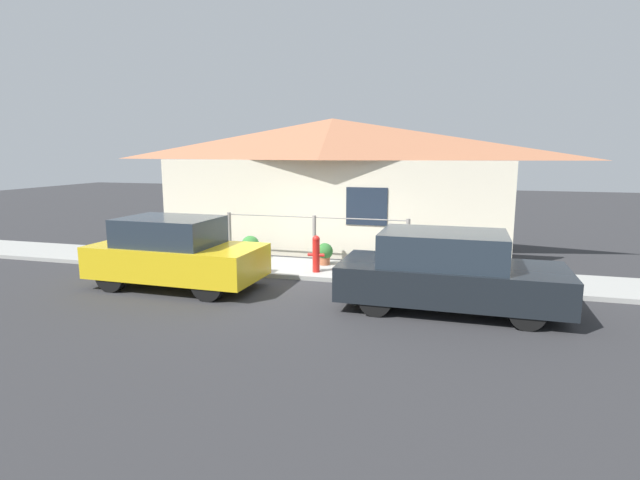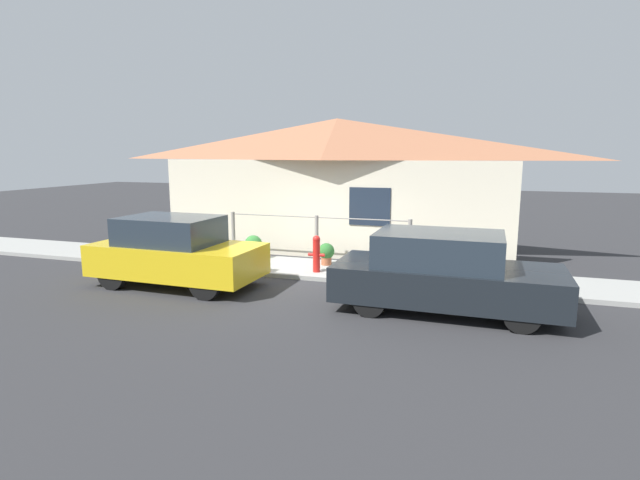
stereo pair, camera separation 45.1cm
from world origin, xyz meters
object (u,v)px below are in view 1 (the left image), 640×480
Objects in this scene: fire_hydrant at (316,253)px; car_right at (448,272)px; car_left at (175,253)px; potted_plant_near_hydrant at (325,253)px; potted_plant_by_fence at (250,246)px.

car_right is at bearing -29.78° from fire_hydrant.
car_left is 6.75× the size of potted_plant_near_hydrant.
car_right is 6.65× the size of potted_plant_by_fence.
potted_plant_near_hydrant is 0.89× the size of potted_plant_by_fence.
potted_plant_by_fence is at bearing 155.58° from fire_hydrant.
car_left is at bearing -179.33° from car_right.
car_right is 3.97m from potted_plant_near_hydrant.
car_right is at bearing 1.33° from car_left.
fire_hydrant is at bearing 150.90° from car_right.
car_left reaches higher than potted_plant_by_fence.
potted_plant_by_fence is (-5.12, 2.68, -0.26)m from car_right.
potted_plant_by_fence is at bearing 175.79° from potted_plant_near_hydrant.
car_right is 7.44× the size of potted_plant_near_hydrant.
car_left is 0.91× the size of car_right.
potted_plant_near_hydrant is at bearing 140.94° from car_right.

